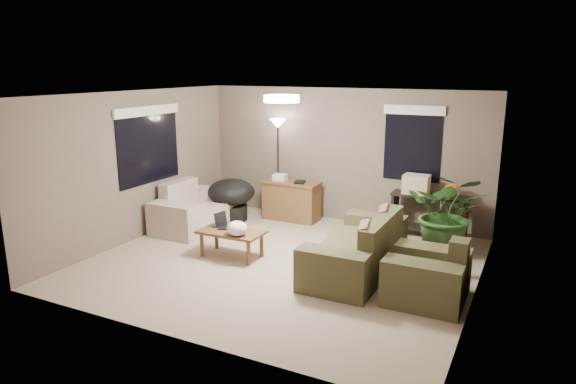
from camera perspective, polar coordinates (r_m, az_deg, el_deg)
The scene contains 20 objects.
room_shell at distance 7.46m, azimuth -0.69°, elevation 1.16°, with size 5.50×5.50×5.50m.
main_sofa at distance 7.48m, azimuth 7.92°, elevation -6.58°, with size 0.95×2.20×0.85m.
throw_pillows at distance 7.29m, azimuth 9.91°, elevation -4.23°, with size 0.32×1.39×0.47m.
loveseat at distance 9.53m, azimuth -10.48°, elevation -2.18°, with size 0.90×1.60×0.85m.
armchair at distance 6.77m, azimuth 15.30°, elevation -9.14°, with size 0.95×1.00×0.85m.
coffee_table at distance 7.98m, azimuth -6.30°, elevation -4.72°, with size 1.00×0.55×0.42m.
laptop at distance 8.11m, azimuth -6.94°, elevation -3.53°, with size 0.41×0.34×0.24m.
plastic_bag at distance 7.70m, azimuth -5.68°, elevation -4.04°, with size 0.32×0.28×0.22m, color white.
desk at distance 9.85m, azimuth 0.39°, elevation -0.94°, with size 1.10×0.50×0.75m.
desk_papers at distance 9.81m, azimuth -0.46°, elevation 1.54°, with size 0.69×0.29×0.12m.
console_table at distance 9.15m, azimuth 15.41°, elevation -2.21°, with size 1.30×0.40×0.75m.
pumpkin at distance 8.99m, azimuth 17.77°, elevation 0.15°, with size 0.27×0.27×0.23m, color orange.
cardboard_box at distance 9.09m, azimuth 14.06°, elevation 0.85°, with size 0.43×0.32×0.32m, color beige.
papasan_chair at distance 9.86m, azimuth -6.32°, elevation -0.48°, with size 1.08×1.08×0.80m.
floor_lamp at distance 9.90m, azimuth -1.13°, elevation 6.33°, with size 0.32×0.32×1.91m.
ceiling_fixture at distance 7.30m, azimuth -0.71°, elevation 10.32°, with size 0.50×0.50×0.10m, color white.
houseplant at distance 8.44m, azimuth 17.30°, elevation -3.17°, with size 1.18×1.31×1.02m, color #2D5923.
cat_scratching_post at distance 7.63m, azimuth 18.17°, elevation -7.39°, with size 0.32×0.32×0.50m.
window_left at distance 9.15m, azimuth -15.27°, elevation 6.42°, with size 0.05×1.56×1.33m.
window_back at distance 9.24m, azimuth 13.73°, elevation 6.60°, with size 1.06×0.05×1.33m.
Camera 1 is at (3.33, -6.48, 2.88)m, focal length 32.00 mm.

